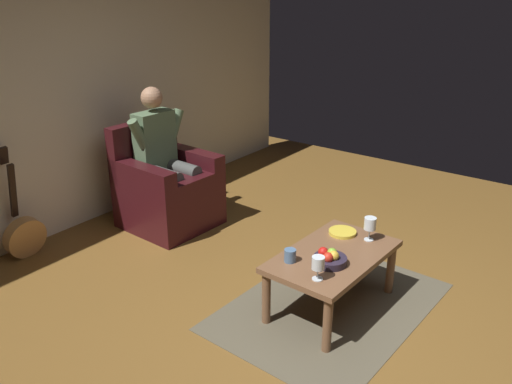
{
  "coord_description": "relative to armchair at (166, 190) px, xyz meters",
  "views": [
    {
      "loc": [
        2.6,
        1.29,
        2.22
      ],
      "look_at": [
        -0.59,
        -1.08,
        0.62
      ],
      "focal_mm": 37.69,
      "sensor_mm": 36.0,
      "label": 1
    }
  ],
  "objects": [
    {
      "name": "wine_glass_near",
      "position": [
        -0.03,
        2.05,
        0.2
      ],
      "size": [
        0.09,
        0.09,
        0.18
      ],
      "color": "silver",
      "rests_on": "coffee_table"
    },
    {
      "name": "candle_jar",
      "position": [
        0.58,
        1.76,
        0.13
      ],
      "size": [
        0.08,
        0.08,
        0.09
      ],
      "primitive_type": "cylinder",
      "color": "slate",
      "rests_on": "coffee_table"
    },
    {
      "name": "guitar",
      "position": [
        1.18,
        -0.5,
        -0.14
      ],
      "size": [
        0.35,
        0.21,
        0.95
      ],
      "color": "#B78147",
      "rests_on": "ground"
    },
    {
      "name": "armchair",
      "position": [
        0.0,
        0.0,
        0.0
      ],
      "size": [
        0.79,
        0.8,
        0.97
      ],
      "rotation": [
        0.0,
        0.0,
        -0.05
      ],
      "color": "#350F13",
      "rests_on": "ground"
    },
    {
      "name": "decorative_dish",
      "position": [
        -0.01,
        1.85,
        0.1
      ],
      "size": [
        0.21,
        0.21,
        0.02
      ],
      "primitive_type": "cylinder",
      "color": "gold",
      "rests_on": "coffee_table"
    },
    {
      "name": "ground_plane",
      "position": [
        0.66,
        2.18,
        -0.35
      ],
      "size": [
        7.43,
        7.43,
        0.0
      ],
      "primitive_type": "plane",
      "color": "brown"
    },
    {
      "name": "rug",
      "position": [
        0.31,
        1.94,
        -0.34
      ],
      "size": [
        1.73,
        1.25,
        0.01
      ],
      "primitive_type": "cube",
      "rotation": [
        0.0,
        0.0,
        -0.04
      ],
      "color": "brown",
      "rests_on": "ground"
    },
    {
      "name": "person_seated",
      "position": [
        0.0,
        0.01,
        0.36
      ],
      "size": [
        0.64,
        0.59,
        1.3
      ],
      "rotation": [
        0.0,
        0.0,
        -0.05
      ],
      "color": "#546C4C",
      "rests_on": "ground"
    },
    {
      "name": "wall_back",
      "position": [
        0.66,
        -0.71,
        0.96
      ],
      "size": [
        6.59,
        0.06,
        2.61
      ],
      "primitive_type": "cube",
      "color": "beige",
      "rests_on": "ground"
    },
    {
      "name": "coffee_table",
      "position": [
        0.31,
        1.94,
        0.02
      ],
      "size": [
        1.0,
        0.62,
        0.43
      ],
      "rotation": [
        0.0,
        0.0,
        -0.04
      ],
      "color": "brown",
      "rests_on": "ground"
    },
    {
      "name": "wine_glass_far",
      "position": [
        0.66,
        2.03,
        0.19
      ],
      "size": [
        0.08,
        0.08,
        0.16
      ],
      "color": "silver",
      "rests_on": "coffee_table"
    },
    {
      "name": "fruit_bowl",
      "position": [
        0.45,
        1.99,
        0.12
      ],
      "size": [
        0.23,
        0.23,
        0.11
      ],
      "color": "#282030",
      "rests_on": "coffee_table"
    }
  ]
}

